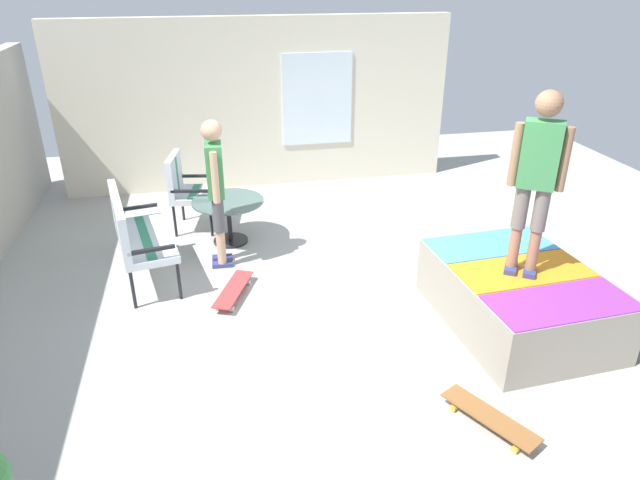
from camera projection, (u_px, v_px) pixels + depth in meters
The scene contains 10 objects.
ground_plane at pixel (349, 304), 6.05m from camera, with size 12.00×12.00×0.10m, color #A8A8A3.
house_facade at pixel (260, 104), 8.73m from camera, with size 0.23×6.00×2.57m.
skate_ramp at pixel (521, 297), 5.52m from camera, with size 1.89×2.21×0.60m.
patio_bench at pixel (133, 231), 6.14m from camera, with size 1.33×0.78×1.02m.
patio_chair_near_house at pixel (185, 185), 7.43m from camera, with size 0.70×0.65×1.02m.
patio_table at pixel (229, 213), 7.13m from camera, with size 0.90×0.90×0.57m.
person_watching at pixel (216, 183), 6.33m from camera, with size 0.48×0.25×1.73m.
person_skater at pixel (537, 172), 4.91m from camera, with size 0.35×0.41×1.70m.
skateboard_by_bench at pixel (233, 290), 6.05m from camera, with size 0.81×0.49×0.10m.
skateboard_spare at pixel (490, 417), 4.34m from camera, with size 0.80×0.56×0.10m.
Camera 1 is at (-4.98, 1.36, 3.20)m, focal length 31.69 mm.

